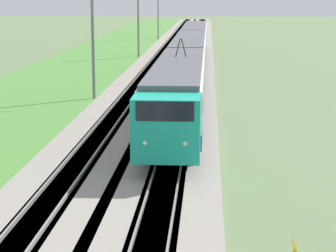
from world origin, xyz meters
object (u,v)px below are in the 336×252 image
Objects in this scene: catenary_mast_far at (139,17)px; catenary_mast_distant at (158,8)px; passenger_train at (189,54)px; catenary_mast_mid at (93,32)px.

catenary_mast_distant is at bearing 0.00° from catenary_mast_far.
catenary_mast_far is (19.30, 6.45, 2.51)m from passenger_train.
passenger_train is 50.07m from catenary_mast_distant.
catenary_mast_mid reaches higher than catenary_mast_far.
catenary_mast_far is (30.27, -0.00, -0.09)m from catenary_mast_mid.
catenary_mast_mid is at bearing -30.45° from passenger_train.
passenger_train is 6.93× the size of catenary_mast_far.
catenary_mast_mid reaches higher than passenger_train.
catenary_mast_distant is (49.57, 6.45, 2.74)m from passenger_train.
catenary_mast_far is 0.95× the size of catenary_mast_distant.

